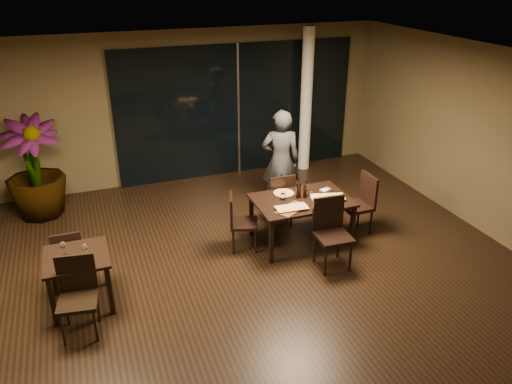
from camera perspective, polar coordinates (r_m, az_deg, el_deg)
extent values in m
plane|color=black|center=(7.27, 0.49, -9.97)|extent=(8.00, 8.00, 0.00)
cube|color=brown|center=(10.20, -7.68, 9.65)|extent=(8.00, 0.10, 3.00)
cube|color=brown|center=(8.72, 26.35, 4.58)|extent=(0.10, 8.00, 3.00)
cube|color=silver|center=(6.06, 0.60, 14.12)|extent=(8.00, 8.00, 0.04)
cube|color=black|center=(10.41, -2.09, 9.32)|extent=(5.00, 0.06, 2.70)
cylinder|color=white|center=(10.60, 5.76, 10.34)|extent=(0.24, 0.24, 3.00)
cube|color=black|center=(7.87, 5.26, -0.96)|extent=(1.50, 1.00, 0.04)
cube|color=black|center=(7.45, 1.76, -5.76)|extent=(0.06, 0.06, 0.71)
cube|color=black|center=(8.01, 10.98, -3.90)|extent=(0.06, 0.06, 0.71)
cube|color=black|center=(8.17, -0.55, -2.79)|extent=(0.06, 0.06, 0.71)
cube|color=black|center=(8.68, 8.06, -1.29)|extent=(0.06, 0.06, 0.71)
cube|color=black|center=(6.80, -19.87, -7.00)|extent=(0.80, 0.80, 0.04)
cube|color=black|center=(6.74, -22.21, -11.59)|extent=(0.06, 0.06, 0.71)
cube|color=black|center=(6.71, -16.36, -10.77)|extent=(0.06, 0.06, 0.71)
cube|color=black|center=(7.30, -22.21, -8.53)|extent=(0.06, 0.06, 0.71)
cube|color=black|center=(7.28, -16.87, -7.77)|extent=(0.06, 0.06, 0.71)
cube|color=black|center=(8.53, 2.50, -0.81)|extent=(0.45, 0.45, 0.05)
cylinder|color=black|center=(8.84, 3.13, -1.48)|extent=(0.04, 0.04, 0.45)
cylinder|color=black|center=(8.72, 0.92, -1.83)|extent=(0.04, 0.04, 0.45)
cylinder|color=black|center=(8.54, 4.04, -2.50)|extent=(0.04, 0.04, 0.45)
cylinder|color=black|center=(8.42, 1.77, -2.88)|extent=(0.04, 0.04, 0.45)
cube|color=black|center=(8.25, 3.04, 0.19)|extent=(0.44, 0.05, 0.50)
cube|color=black|center=(7.38, 8.81, -5.11)|extent=(0.52, 0.52, 0.06)
cylinder|color=black|center=(7.28, 7.92, -7.80)|extent=(0.04, 0.04, 0.50)
cylinder|color=black|center=(7.44, 10.74, -7.26)|extent=(0.04, 0.04, 0.50)
cylinder|color=black|center=(7.58, 6.68, -6.26)|extent=(0.04, 0.04, 0.50)
cylinder|color=black|center=(7.74, 9.41, -5.77)|extent=(0.04, 0.04, 0.50)
cube|color=black|center=(7.42, 8.23, -2.44)|extent=(0.49, 0.07, 0.55)
cube|color=black|center=(7.78, -1.38, -3.62)|extent=(0.53, 0.53, 0.05)
cylinder|color=black|center=(7.75, -0.03, -5.61)|extent=(0.03, 0.03, 0.44)
cylinder|color=black|center=(8.05, -0.17, -4.35)|extent=(0.03, 0.03, 0.44)
cylinder|color=black|center=(7.74, -2.61, -5.68)|extent=(0.03, 0.03, 0.44)
cylinder|color=black|center=(8.04, -2.65, -4.42)|extent=(0.03, 0.03, 0.44)
cube|color=black|center=(7.67, -2.84, -2.07)|extent=(0.16, 0.42, 0.48)
cube|color=black|center=(8.38, 11.35, -1.61)|extent=(0.47, 0.47, 0.05)
cylinder|color=black|center=(8.54, 9.46, -2.71)|extent=(0.04, 0.04, 0.48)
cylinder|color=black|center=(8.26, 10.77, -3.86)|extent=(0.04, 0.04, 0.48)
cylinder|color=black|center=(8.73, 11.65, -2.28)|extent=(0.04, 0.04, 0.48)
cylinder|color=black|center=(8.45, 13.00, -3.38)|extent=(0.04, 0.04, 0.48)
cube|color=black|center=(8.38, 12.74, 0.25)|extent=(0.05, 0.47, 0.53)
cube|color=black|center=(7.50, -20.55, -6.85)|extent=(0.40, 0.40, 0.04)
cylinder|color=black|center=(7.74, -19.16, -7.36)|extent=(0.03, 0.03, 0.40)
cylinder|color=black|center=(7.75, -21.55, -7.69)|extent=(0.03, 0.03, 0.40)
cylinder|color=black|center=(7.46, -19.05, -8.63)|extent=(0.03, 0.03, 0.40)
cylinder|color=black|center=(7.48, -21.53, -8.97)|extent=(0.03, 0.03, 0.40)
cube|color=black|center=(7.24, -20.78, -6.05)|extent=(0.40, 0.04, 0.45)
cube|color=black|center=(6.45, -19.68, -11.68)|extent=(0.52, 0.52, 0.05)
cylinder|color=black|center=(6.47, -21.25, -14.42)|extent=(0.04, 0.04, 0.47)
cylinder|color=black|center=(6.41, -17.85, -14.27)|extent=(0.04, 0.04, 0.47)
cylinder|color=black|center=(6.76, -20.83, -12.43)|extent=(0.04, 0.04, 0.47)
cylinder|color=black|center=(6.70, -17.61, -12.26)|extent=(0.04, 0.04, 0.47)
cube|color=black|center=(6.47, -19.82, -8.74)|extent=(0.46, 0.11, 0.52)
imported|color=#2B2E30|center=(8.85, 2.83, 3.55)|extent=(0.73, 0.60, 1.86)
imported|color=#1E4E1A|center=(9.42, -24.05, 2.46)|extent=(1.02, 1.02, 1.79)
cube|color=#4B3018|center=(7.53, 4.10, -1.95)|extent=(0.59, 0.49, 0.01)
cube|color=#402814|center=(7.93, 8.19, -0.71)|extent=(0.56, 0.33, 0.01)
cylinder|color=#C64316|center=(8.03, 3.19, -0.15)|extent=(0.32, 0.32, 0.01)
cylinder|color=white|center=(7.82, 3.10, -0.52)|extent=(0.08, 0.08, 0.10)
cylinder|color=white|center=(7.99, 6.28, -0.07)|extent=(0.08, 0.08, 0.09)
cube|color=white|center=(8.05, 9.26, -0.37)|extent=(0.20, 0.14, 0.01)
cube|color=white|center=(8.22, 7.96, 0.28)|extent=(0.20, 0.15, 0.01)
cube|color=white|center=(6.61, -19.47, -7.64)|extent=(0.21, 0.17, 0.01)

